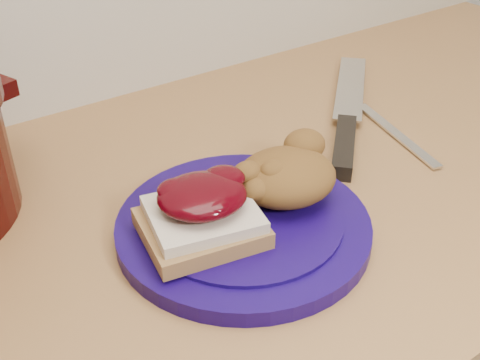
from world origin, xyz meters
TOP-DOWN VIEW (x-y plane):
  - plate at (-0.03, 1.43)m, footprint 0.32×0.32m
  - sandwich at (-0.08, 1.43)m, footprint 0.12×0.11m
  - stuffing_mound at (0.02, 1.44)m, footprint 0.12×0.12m
  - chef_knife at (0.19, 1.52)m, footprint 0.27×0.26m
  - butter_knife at (0.24, 1.48)m, footprint 0.06×0.18m

SIDE VIEW (x-z plane):
  - butter_knife at x=0.24m, z-range 0.90..0.91m
  - plate at x=-0.03m, z-range 0.90..0.92m
  - chef_knife at x=0.19m, z-range 0.90..0.92m
  - sandwich at x=-0.08m, z-range 0.92..0.97m
  - stuffing_mound at x=0.02m, z-range 0.92..0.97m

